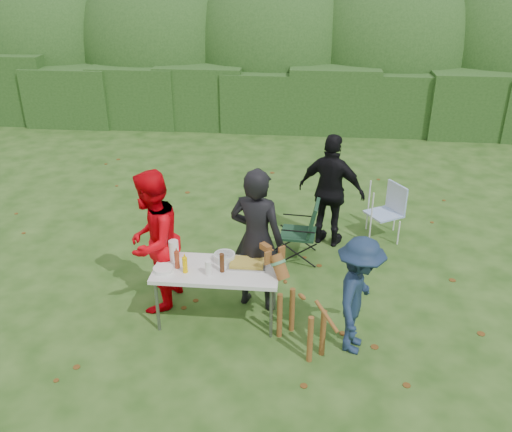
# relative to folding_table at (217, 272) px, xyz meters

# --- Properties ---
(ground) EXTENTS (80.00, 80.00, 0.00)m
(ground) POSITION_rel_folding_table_xyz_m (-0.07, 0.24, -0.69)
(ground) COLOR #1E4211
(hedge_row) EXTENTS (22.00, 1.40, 1.70)m
(hedge_row) POSITION_rel_folding_table_xyz_m (-0.07, 8.24, 0.16)
(hedge_row) COLOR #23471C
(hedge_row) RESTS_ON ground
(shrub_backdrop) EXTENTS (20.00, 2.60, 3.20)m
(shrub_backdrop) POSITION_rel_folding_table_xyz_m (-0.07, 9.84, 0.91)
(shrub_backdrop) COLOR #3D6628
(shrub_backdrop) RESTS_ON ground
(folding_table) EXTENTS (1.50, 0.70, 0.74)m
(folding_table) POSITION_rel_folding_table_xyz_m (0.00, 0.00, 0.00)
(folding_table) COLOR silver
(folding_table) RESTS_ON ground
(person_cook) EXTENTS (0.79, 0.62, 1.89)m
(person_cook) POSITION_rel_folding_table_xyz_m (0.45, 0.38, 0.26)
(person_cook) COLOR black
(person_cook) RESTS_ON ground
(person_red_jacket) EXTENTS (0.81, 0.98, 1.84)m
(person_red_jacket) POSITION_rel_folding_table_xyz_m (-0.84, 0.26, 0.24)
(person_red_jacket) COLOR red
(person_red_jacket) RESTS_ON ground
(person_black_puffy) EXTENTS (1.13, 0.78, 1.78)m
(person_black_puffy) POSITION_rel_folding_table_xyz_m (1.41, 2.14, 0.20)
(person_black_puffy) COLOR black
(person_black_puffy) RESTS_ON ground
(child) EXTENTS (0.74, 1.02, 1.43)m
(child) POSITION_rel_folding_table_xyz_m (1.65, -0.37, 0.03)
(child) COLOR #182944
(child) RESTS_ON ground
(dog) EXTENTS (1.05, 1.10, 1.03)m
(dog) POSITION_rel_folding_table_xyz_m (1.03, -0.39, -0.17)
(dog) COLOR brown
(dog) RESTS_ON ground
(camping_chair) EXTENTS (0.63, 0.63, 0.92)m
(camping_chair) POSITION_rel_folding_table_xyz_m (0.94, 1.63, -0.23)
(camping_chair) COLOR #173723
(camping_chair) RESTS_ON ground
(lawn_chair) EXTENTS (0.72, 0.72, 0.89)m
(lawn_chair) POSITION_rel_folding_table_xyz_m (2.28, 2.43, -0.24)
(lawn_chair) COLOR #3C72CC
(lawn_chair) RESTS_ON ground
(food_tray) EXTENTS (0.45, 0.30, 0.02)m
(food_tray) POSITION_rel_folding_table_xyz_m (0.35, 0.12, 0.06)
(food_tray) COLOR #B7B7BA
(food_tray) RESTS_ON folding_table
(focaccia_bread) EXTENTS (0.40, 0.26, 0.04)m
(focaccia_bread) POSITION_rel_folding_table_xyz_m (0.35, 0.12, 0.09)
(focaccia_bread) COLOR gold
(focaccia_bread) RESTS_ON food_tray
(mustard_bottle) EXTENTS (0.06, 0.06, 0.20)m
(mustard_bottle) POSITION_rel_folding_table_xyz_m (-0.35, -0.12, 0.15)
(mustard_bottle) COLOR #F9BF00
(mustard_bottle) RESTS_ON folding_table
(ketchup_bottle) EXTENTS (0.06, 0.06, 0.22)m
(ketchup_bottle) POSITION_rel_folding_table_xyz_m (-0.47, -0.02, 0.16)
(ketchup_bottle) COLOR #98361C
(ketchup_bottle) RESTS_ON folding_table
(beer_bottle) EXTENTS (0.06, 0.06, 0.24)m
(beer_bottle) POSITION_rel_folding_table_xyz_m (0.08, -0.06, 0.17)
(beer_bottle) COLOR #47230F
(beer_bottle) RESTS_ON folding_table
(paper_towel_roll) EXTENTS (0.12, 0.12, 0.26)m
(paper_towel_roll) POSITION_rel_folding_table_xyz_m (-0.55, 0.16, 0.18)
(paper_towel_roll) COLOR white
(paper_towel_roll) RESTS_ON folding_table
(cup_stack) EXTENTS (0.08, 0.08, 0.18)m
(cup_stack) POSITION_rel_folding_table_xyz_m (-0.07, -0.14, 0.14)
(cup_stack) COLOR white
(cup_stack) RESTS_ON folding_table
(pasta_bowl) EXTENTS (0.26, 0.26, 0.10)m
(pasta_bowl) POSITION_rel_folding_table_xyz_m (0.07, 0.19, 0.10)
(pasta_bowl) COLOR silver
(pasta_bowl) RESTS_ON folding_table
(plate_stack) EXTENTS (0.24, 0.24, 0.05)m
(plate_stack) POSITION_rel_folding_table_xyz_m (-0.62, -0.12, 0.08)
(plate_stack) COLOR white
(plate_stack) RESTS_ON folding_table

